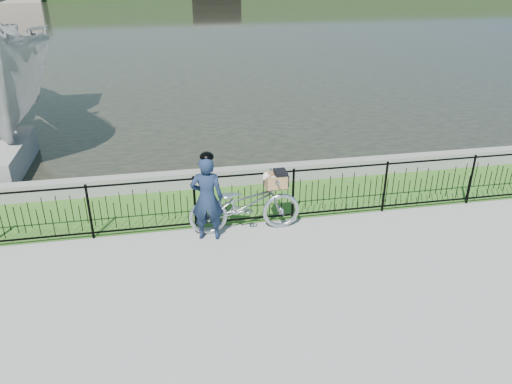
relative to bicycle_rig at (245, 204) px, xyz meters
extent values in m
plane|color=gray|center=(0.03, -1.36, -0.59)|extent=(120.00, 120.00, 0.00)
cube|color=#35631E|center=(0.03, 1.24, -0.58)|extent=(60.00, 2.00, 0.01)
plane|color=black|center=(0.03, 31.64, -0.59)|extent=(120.00, 120.00, 0.00)
cube|color=gray|center=(0.03, 2.24, -0.39)|extent=(60.00, 0.30, 0.40)
imported|color=#A8AEB4|center=(-0.01, 0.00, -0.01)|extent=(2.21, 0.77, 1.16)
cube|color=black|center=(0.61, 0.00, 0.31)|extent=(0.38, 0.18, 0.02)
cube|color=#9D7548|center=(0.61, 0.00, 0.32)|extent=(0.42, 0.31, 0.01)
cube|color=#9D7548|center=(0.61, 0.15, 0.45)|extent=(0.42, 0.02, 0.28)
cube|color=#9D7548|center=(0.61, -0.15, 0.45)|extent=(0.42, 0.02, 0.28)
cube|color=#9D7548|center=(0.81, 0.00, 0.45)|extent=(0.01, 0.31, 0.28)
cube|color=#9D7548|center=(0.40, 0.00, 0.45)|extent=(0.02, 0.31, 0.28)
cube|color=black|center=(0.70, 0.00, 0.62)|extent=(0.23, 0.33, 0.06)
cube|color=black|center=(0.82, 0.00, 0.47)|extent=(0.02, 0.33, 0.22)
ellipsoid|color=silver|center=(0.59, 0.00, 0.44)|extent=(0.31, 0.22, 0.20)
sphere|color=silver|center=(0.42, -0.02, 0.57)|extent=(0.15, 0.15, 0.15)
sphere|color=silver|center=(0.37, -0.04, 0.54)|extent=(0.07, 0.07, 0.07)
sphere|color=black|center=(0.34, -0.05, 0.53)|extent=(0.02, 0.02, 0.02)
cone|color=olive|center=(0.42, 0.04, 0.63)|extent=(0.06, 0.08, 0.08)
cone|color=olive|center=(0.44, -0.06, 0.63)|extent=(0.06, 0.08, 0.08)
imported|color=#16233D|center=(-0.76, -0.15, 0.26)|extent=(0.68, 0.51, 1.70)
ellipsoid|color=black|center=(-0.76, -0.15, 1.09)|extent=(0.26, 0.29, 0.18)
camera|label=1|loc=(-1.43, -8.60, 4.44)|focal=35.00mm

